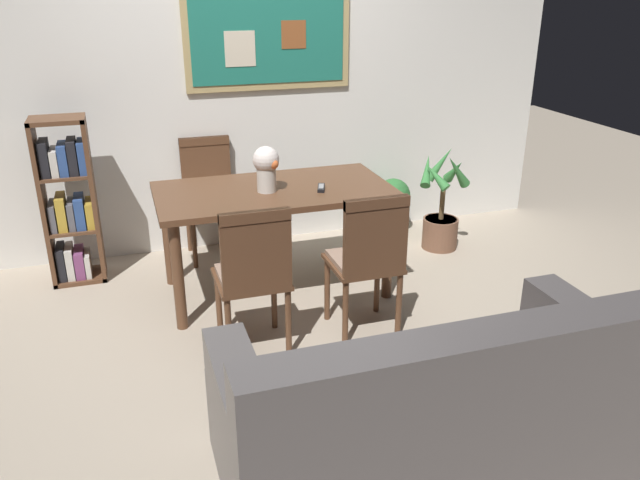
# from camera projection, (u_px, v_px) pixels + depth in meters

# --- Properties ---
(ground_plane) EXTENTS (12.00, 12.00, 0.00)m
(ground_plane) POSITION_uv_depth(u_px,v_px,m) (297.00, 323.00, 4.00)
(ground_plane) COLOR tan
(wall_back_with_painting) EXTENTS (5.20, 0.14, 2.60)m
(wall_back_with_painting) POSITION_uv_depth(u_px,v_px,m) (242.00, 80.00, 4.82)
(wall_back_with_painting) COLOR silver
(wall_back_with_painting) RESTS_ON ground_plane
(dining_table) EXTENTS (1.54, 0.82, 0.74)m
(dining_table) POSITION_uv_depth(u_px,v_px,m) (274.00, 203.00, 4.19)
(dining_table) COLOR brown
(dining_table) RESTS_ON ground_plane
(dining_chair_near_right) EXTENTS (0.40, 0.41, 0.91)m
(dining_chair_near_right) POSITION_uv_depth(u_px,v_px,m) (368.00, 253.00, 3.68)
(dining_chair_near_right) COLOR brown
(dining_chair_near_right) RESTS_ON ground_plane
(dining_chair_near_left) EXTENTS (0.40, 0.41, 0.91)m
(dining_chair_near_left) POSITION_uv_depth(u_px,v_px,m) (253.00, 269.00, 3.48)
(dining_chair_near_left) COLOR brown
(dining_chair_near_left) RESTS_ON ground_plane
(dining_chair_far_left) EXTENTS (0.40, 0.41, 0.91)m
(dining_chair_far_left) POSITION_uv_depth(u_px,v_px,m) (209.00, 188.00, 4.84)
(dining_chair_far_left) COLOR brown
(dining_chair_far_left) RESTS_ON ground_plane
(leather_couch) EXTENTS (1.80, 0.84, 0.84)m
(leather_couch) POSITION_uv_depth(u_px,v_px,m) (433.00, 412.00, 2.68)
(leather_couch) COLOR #514C4C
(leather_couch) RESTS_ON ground_plane
(bookshelf) EXTENTS (0.36, 0.28, 1.17)m
(bookshelf) POSITION_uv_depth(u_px,v_px,m) (69.00, 205.00, 4.39)
(bookshelf) COLOR brown
(bookshelf) RESTS_ON ground_plane
(potted_ivy) EXTENTS (0.29, 0.29, 0.53)m
(potted_ivy) POSITION_uv_depth(u_px,v_px,m) (393.00, 204.00, 5.34)
(potted_ivy) COLOR #B2ADA3
(potted_ivy) RESTS_ON ground_plane
(potted_palm) EXTENTS (0.40, 0.41, 0.82)m
(potted_palm) POSITION_uv_depth(u_px,v_px,m) (441.00, 214.00, 5.03)
(potted_palm) COLOR brown
(potted_palm) RESTS_ON ground_plane
(flower_vase) EXTENTS (0.18, 0.18, 0.30)m
(flower_vase) POSITION_uv_depth(u_px,v_px,m) (266.00, 166.00, 4.04)
(flower_vase) COLOR beige
(flower_vase) RESTS_ON dining_table
(tv_remote) EXTENTS (0.09, 0.16, 0.02)m
(tv_remote) POSITION_uv_depth(u_px,v_px,m) (321.00, 188.00, 4.13)
(tv_remote) COLOR black
(tv_remote) RESTS_ON dining_table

